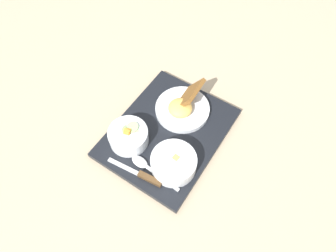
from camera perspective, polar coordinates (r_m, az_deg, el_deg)
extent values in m
plane|color=tan|center=(0.94, 0.00, -1.56)|extent=(4.00, 4.00, 0.00)
cube|color=black|center=(0.94, 0.00, -1.27)|extent=(0.41, 0.33, 0.02)
cylinder|color=silver|center=(0.90, -7.53, -1.95)|extent=(0.12, 0.12, 0.05)
torus|color=silver|center=(0.88, -7.69, -1.23)|extent=(0.12, 0.12, 0.01)
cylinder|color=#9EC67A|center=(0.87, -6.87, -1.69)|extent=(0.05, 0.05, 0.02)
cylinder|color=#9EC67A|center=(0.88, -6.82, -0.26)|extent=(0.05, 0.05, 0.01)
cylinder|color=#9EC67A|center=(0.88, -7.52, -0.83)|extent=(0.04, 0.04, 0.02)
cube|color=orange|center=(0.87, -7.66, -1.25)|extent=(0.01, 0.01, 0.02)
cube|color=orange|center=(0.88, -7.78, -1.12)|extent=(0.03, 0.03, 0.01)
cylinder|color=silver|center=(0.85, 1.07, -7.08)|extent=(0.13, 0.13, 0.05)
torus|color=silver|center=(0.83, 1.10, -6.44)|extent=(0.13, 0.13, 0.01)
cylinder|color=#C67F3D|center=(0.85, 1.08, -6.99)|extent=(0.11, 0.11, 0.04)
cube|color=#E5A356|center=(0.83, 2.74, -7.03)|extent=(0.02, 0.02, 0.01)
cube|color=#E5A356|center=(0.84, 1.53, -6.18)|extent=(0.02, 0.02, 0.01)
cylinder|color=silver|center=(0.96, 2.75, 3.23)|extent=(0.17, 0.17, 0.02)
ellipsoid|color=#EAB756|center=(0.93, 2.27, 3.49)|extent=(0.11, 0.11, 0.03)
cube|color=brown|center=(0.95, 4.10, 5.79)|extent=(0.10, 0.07, 0.09)
cube|color=silver|center=(0.88, -8.46, -7.65)|extent=(0.02, 0.10, 0.00)
cube|color=#51381E|center=(0.85, -3.43, -10.02)|extent=(0.02, 0.07, 0.02)
ellipsoid|color=silver|center=(0.88, -5.41, -6.78)|extent=(0.04, 0.06, 0.01)
cube|color=silver|center=(0.85, -1.06, -9.96)|extent=(0.02, 0.12, 0.01)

